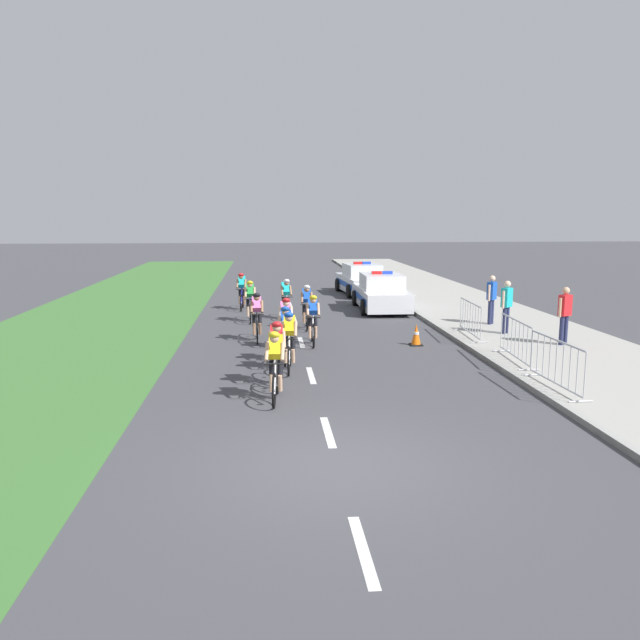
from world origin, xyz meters
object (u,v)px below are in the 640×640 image
cyclist_fourth (286,333)px  police_car_second (362,280)px  crowd_barrier_front (556,364)px  traffic_cone_near (416,335)px  cyclist_lead (276,364)px  cyclist_ninth (286,298)px  cyclist_fifth (286,322)px  police_car_nearest (381,293)px  cyclist_eleventh (242,291)px  spectator_middle (492,296)px  spectator_closest (565,312)px  spectator_back (507,303)px  crowd_barrier_middle (515,340)px  cyclist_third (289,340)px  cyclist_second (277,352)px  cyclist_sixth (257,316)px  crowd_barrier_rear (470,319)px  cyclist_seventh (313,319)px  cyclist_eighth (307,306)px  cyclist_tenth (250,300)px

cyclist_fourth → police_car_second: police_car_second is taller
crowd_barrier_front → traffic_cone_near: bearing=108.6°
cyclist_lead → cyclist_ninth: (0.58, 10.33, 0.00)m
cyclist_fifth → police_car_nearest: size_ratio=0.39×
cyclist_lead → cyclist_eleventh: bearing=95.0°
cyclist_fourth → spectator_middle: (7.19, 4.54, 0.30)m
police_car_nearest → cyclist_eleventh: bearing=174.2°
crowd_barrier_front → spectator_middle: bearing=79.3°
traffic_cone_near → spectator_closest: size_ratio=0.38×
cyclist_eleventh → spectator_back: size_ratio=1.03×
crowd_barrier_middle → spectator_back: spectator_back is taller
cyclist_eleventh → spectator_closest: (9.50, -8.44, 0.30)m
cyclist_third → crowd_barrier_front: bearing=-23.8°
cyclist_second → cyclist_sixth: size_ratio=1.00×
cyclist_second → cyclist_ninth: bearing=86.7°
cyclist_lead → cyclist_sixth: same height
police_car_second → crowd_barrier_middle: (1.66, -14.92, -0.03)m
police_car_second → traffic_cone_near: size_ratio=7.06×
cyclist_lead → traffic_cone_near: bearing=51.1°
police_car_second → crowd_barrier_middle: 15.01m
cyclist_sixth → crowd_barrier_rear: 6.56m
cyclist_second → cyclist_third: size_ratio=1.00×
cyclist_fifth → police_car_nearest: 8.31m
cyclist_seventh → spectator_middle: spectator_middle is taller
cyclist_fourth → cyclist_seventh: 2.35m
cyclist_fifth → cyclist_ninth: same height
cyclist_ninth → spectator_back: size_ratio=1.03×
spectator_closest → cyclist_sixth: bearing=167.9°
cyclist_second → cyclist_third: same height
cyclist_third → cyclist_sixth: same height
cyclist_sixth → cyclist_eighth: (1.66, 1.98, 0.00)m
police_car_nearest → crowd_barrier_rear: police_car_nearest is taller
cyclist_eighth → spectator_middle: spectator_middle is taller
cyclist_fourth → spectator_back: size_ratio=1.03×
cyclist_lead → cyclist_ninth: size_ratio=1.00×
spectator_back → cyclist_fourth: bearing=-158.3°
cyclist_third → police_car_second: 15.58m
cyclist_seventh → spectator_back: bearing=5.8°
cyclist_sixth → cyclist_fourth: bearing=-74.8°
cyclist_sixth → cyclist_tenth: 3.57m
crowd_barrier_front → cyclist_third: bearing=156.2°
cyclist_eleventh → crowd_barrier_rear: size_ratio=0.74×
cyclist_second → police_car_second: (4.47, 16.34, -0.11)m
cyclist_second → cyclist_fourth: same height
cyclist_seventh → crowd_barrier_rear: cyclist_seventh is taller
spectator_back → cyclist_eleventh: bearing=142.1°
cyclist_third → spectator_back: spectator_back is taller
cyclist_eighth → crowd_barrier_rear: bearing=-26.1°
cyclist_ninth → cyclist_lead: bearing=-93.2°
cyclist_second → cyclist_fourth: bearing=82.9°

